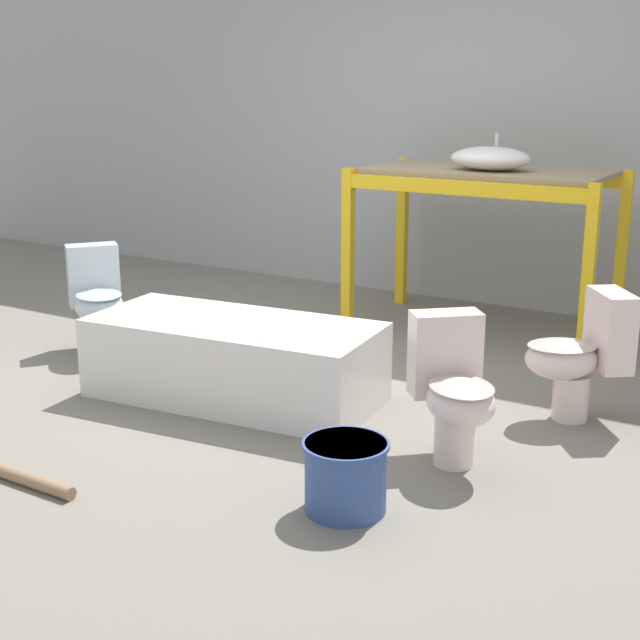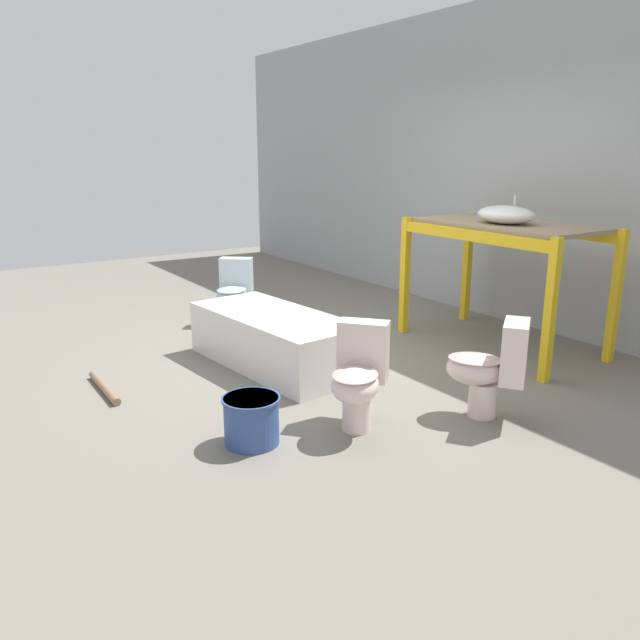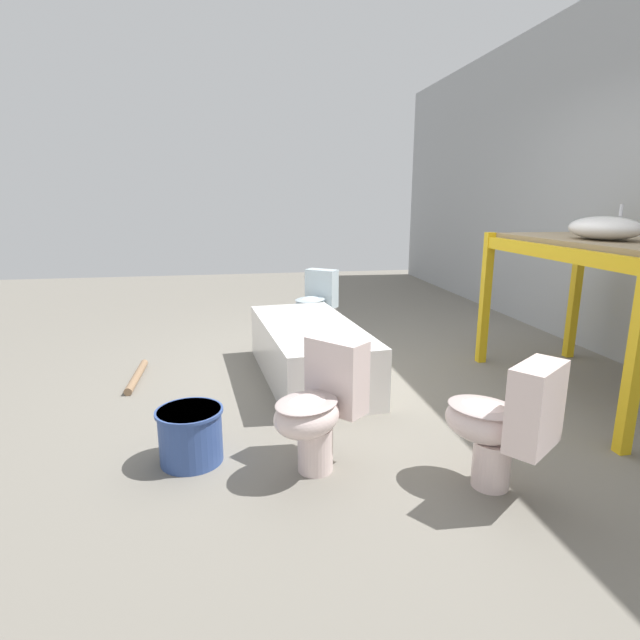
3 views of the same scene
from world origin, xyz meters
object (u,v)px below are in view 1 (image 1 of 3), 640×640
Objects in this scene: toilet_near at (454,389)px; toilet_extra at (97,298)px; bucket_white at (346,475)px; bathtub_main at (234,354)px; toilet_far at (581,353)px; sink_basin at (490,158)px.

toilet_near is 1.00× the size of toilet_extra.
bucket_white is (-0.18, -0.67, -0.20)m from toilet_near.
bucket_white is (2.44, -1.09, -0.20)m from toilet_extra.
bathtub_main is 4.59× the size of bucket_white.
toilet_extra is (-2.97, -0.42, 0.00)m from toilet_far.
toilet_near reaches higher than bucket_white.
bathtub_main is 1.37m from toilet_near.
sink_basin is 2.96m from bucket_white.
bathtub_main is 2.43× the size of toilet_extra.
toilet_near is at bearing -60.14° from toilet_extra.
sink_basin is at bearing 99.53° from bucket_white.
bucket_white is at bearing -146.14° from toilet_near.
toilet_near is at bearing -72.67° from sink_basin.
bathtub_main is 2.43× the size of toilet_near.
toilet_near is (0.64, -2.06, -0.85)m from sink_basin.
sink_basin is 2.71m from toilet_extra.
sink_basin reaches higher than bucket_white.
sink_basin is at bearing 66.41° from toilet_near.
toilet_near is at bearing 74.77° from bucket_white.
toilet_near and toilet_far have the same top height.
toilet_near and toilet_extra have the same top height.
toilet_extra reaches higher than bucket_white.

